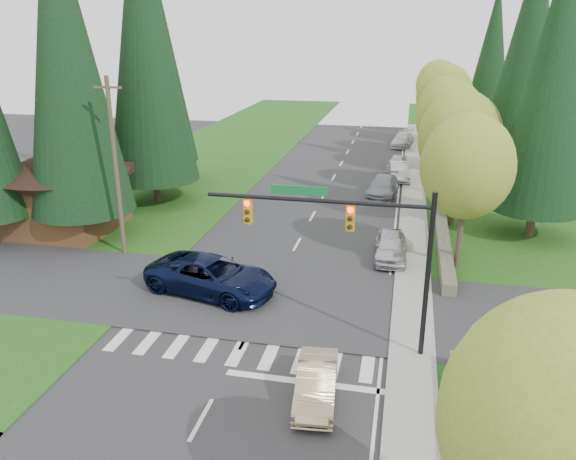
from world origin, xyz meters
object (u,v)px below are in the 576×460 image
(parked_car_c, at_px, (399,171))
(parked_car_e, at_px, (403,140))
(parked_car_d, at_px, (397,163))
(parked_car_b, at_px, (383,187))
(suv_navy, at_px, (212,276))
(parked_car_a, at_px, (391,246))
(sedan_champagne, at_px, (316,383))

(parked_car_c, height_order, parked_car_e, parked_car_c)
(parked_car_d, bearing_deg, parked_car_b, -89.70)
(suv_navy, height_order, parked_car_a, suv_navy)
(parked_car_a, distance_m, parked_car_e, 32.85)
(suv_navy, xyz_separation_m, parked_car_a, (8.42, 6.24, -0.16))
(parked_car_c, bearing_deg, parked_car_a, -95.76)
(suv_navy, distance_m, parked_car_a, 10.48)
(sedan_champagne, distance_m, parked_car_b, 26.22)
(sedan_champagne, distance_m, parked_car_a, 13.66)
(parked_car_d, bearing_deg, parked_car_a, -83.58)
(suv_navy, bearing_deg, parked_car_a, -40.08)
(parked_car_a, xyz_separation_m, parked_car_d, (-0.26, 21.66, -0.10))
(parked_car_c, xyz_separation_m, parked_car_e, (0.03, 14.87, -0.00))
(suv_navy, height_order, parked_car_b, suv_navy)
(parked_car_b, height_order, parked_car_e, parked_car_b)
(parked_car_b, bearing_deg, parked_car_c, 83.79)
(parked_car_a, bearing_deg, parked_car_d, 89.04)
(parked_car_a, relative_size, parked_car_b, 0.86)
(parked_car_a, height_order, parked_car_e, parked_car_a)
(parked_car_e, bearing_deg, parked_car_a, -82.80)
(sedan_champagne, xyz_separation_m, parked_car_d, (1.76, 35.17, 0.00))
(parked_car_c, relative_size, parked_car_e, 0.88)
(parked_car_a, xyz_separation_m, parked_car_e, (0.00, 32.85, -0.02))
(parked_car_c, distance_m, parked_car_d, 3.69)
(parked_car_d, bearing_deg, parked_car_e, 94.38)
(parked_car_b, distance_m, parked_car_c, 5.40)
(suv_navy, height_order, parked_car_d, suv_navy)
(parked_car_a, bearing_deg, parked_car_e, 88.35)
(parked_car_e, bearing_deg, parked_car_c, -82.90)
(parked_car_a, xyz_separation_m, parked_car_c, (-0.03, 17.98, -0.02))
(sedan_champagne, relative_size, suv_navy, 0.60)
(parked_car_b, height_order, parked_car_c, parked_car_b)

